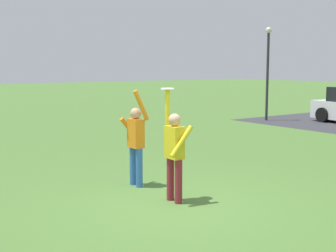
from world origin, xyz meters
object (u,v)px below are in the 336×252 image
person_catcher (174,150)px  frisbee_disc (168,89)px  person_defender (136,140)px  lamppost_by_lot (268,64)px

person_catcher → frisbee_disc: frisbee_disc is taller
person_catcher → person_defender: size_ratio=1.02×
frisbee_disc → lamppost_by_lot: (-7.73, 11.15, 0.49)m
frisbee_disc → lamppost_by_lot: lamppost_by_lot is taller
person_catcher → frisbee_disc: 1.13m
person_catcher → frisbee_disc: bearing=0.0°
person_catcher → lamppost_by_lot: lamppost_by_lot is taller
person_catcher → lamppost_by_lot: size_ratio=0.49×
frisbee_disc → lamppost_by_lot: size_ratio=0.06×
person_defender → lamppost_by_lot: bearing=121.6°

